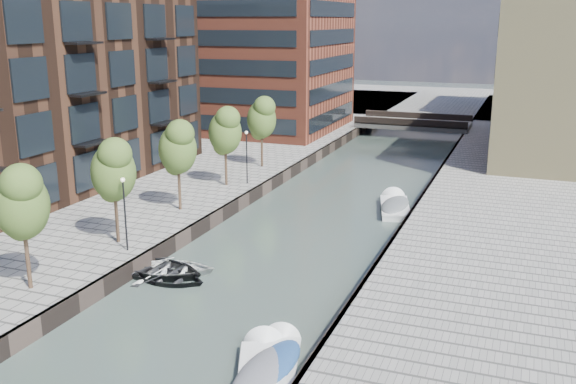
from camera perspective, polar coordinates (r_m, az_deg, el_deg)
The scene contains 23 objects.
water at distance 47.76m, azimuth 4.27°, elevation -1.15°, with size 300.00×300.00×0.00m, color #38473F.
quay_right at distance 45.92m, azimuth 23.78°, elevation -2.44°, with size 20.00×140.00×1.00m, color gray.
quay_wall_left at distance 49.63m, azimuth -2.48°, elevation 0.10°, with size 0.25×140.00×1.00m, color #332823.
quay_wall_right at distance 46.34m, azimuth 11.52°, elevation -1.28°, with size 0.25×140.00×1.00m, color #332823.
far_closure at distance 105.58m, azimuth 13.78°, elevation 7.67°, with size 80.00×40.00×1.00m, color gray.
apartment_block at distance 47.65m, azimuth -23.31°, elevation 7.46°, with size 8.00×38.00×14.00m, color black.
tan_block_near at distance 66.28m, azimuth 23.74°, elevation 9.23°, with size 12.00×25.00×14.00m, color tan.
tan_block_far at distance 92.15m, azimuth 23.19°, elevation 11.21°, with size 12.00×20.00×16.00m, color tan.
bridge at distance 78.01m, azimuth 11.11°, elevation 6.00°, with size 13.00×6.00×1.30m.
tree_2 at distance 31.76m, azimuth -22.64°, elevation -0.70°, with size 2.50×2.50×5.95m.
tree_3 at distance 36.96m, azimuth -15.28°, elevation 2.03°, with size 2.50×2.50×5.95m.
tree_4 at distance 42.67m, azimuth -9.79°, elevation 4.05°, with size 2.50×2.50×5.95m.
tree_5 at distance 48.72m, azimuth -5.62°, elevation 5.55°, with size 2.50×2.50×5.95m.
tree_6 at distance 55.00m, azimuth -2.36°, elevation 6.70°, with size 2.50×2.50×5.95m.
lamp_1 at distance 35.87m, azimuth -14.33°, elevation -1.25°, with size 0.24×0.24×4.12m.
lamp_2 at distance 49.38m, azimuth -3.69°, elevation 3.60°, with size 0.24×0.24×4.12m.
sloop_1 at distance 35.59m, azimuth -11.23°, elevation -7.18°, with size 3.66×5.13×1.06m, color black.
sloop_3 at distance 35.55m, azimuth -10.39°, elevation -7.17°, with size 3.42×4.78×0.99m, color white.
sloop_4 at distance 34.61m, azimuth -10.55°, elevation -7.81°, with size 2.98×4.18×0.87m, color black.
motorboat_1 at distance 25.65m, azimuth -2.28°, elevation -15.63°, with size 3.57×5.50×1.74m.
motorboat_3 at distance 26.16m, azimuth -1.07°, elevation -14.99°, with size 2.90×5.18×1.64m.
motorboat_4 at distance 47.08m, azimuth 9.45°, elevation -1.27°, with size 3.25×5.94×1.88m.
car at distance 68.61m, azimuth 19.20°, elevation 4.41°, with size 1.42×3.53×1.20m, color #B4B7B9.
Camera 1 is at (12.97, -4.00, 13.30)m, focal length 40.00 mm.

